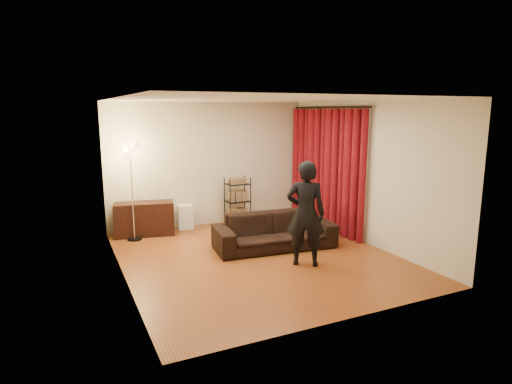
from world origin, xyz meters
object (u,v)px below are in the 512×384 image
wire_shelf (238,201)px  person (306,214)px  sofa (275,231)px  floor_lamp (132,192)px  media_cabinet (144,219)px  storage_boxes (186,217)px

wire_shelf → person: bearing=-98.8°
sofa → floor_lamp: (-2.28, 1.62, 0.64)m
wire_shelf → floor_lamp: (-2.29, -0.18, 0.43)m
person → floor_lamp: size_ratio=0.91×
media_cabinet → floor_lamp: bearing=-125.3°
person → media_cabinet: size_ratio=1.48×
wire_shelf → floor_lamp: 2.33m
person → media_cabinet: bearing=-18.7°
sofa → storage_boxes: bearing=126.0°
wire_shelf → media_cabinet: bearing=168.7°
storage_boxes → floor_lamp: size_ratio=0.28×
person → floor_lamp: floor_lamp is taller
person → sofa: bearing=-51.6°
sofa → person: 1.13m
media_cabinet → floor_lamp: (-0.25, -0.23, 0.62)m
sofa → wire_shelf: (0.01, 1.80, 0.21)m
person → media_cabinet: (-2.08, 2.84, -0.53)m
person → storage_boxes: 3.25m
person → storage_boxes: bearing=-33.0°
sofa → wire_shelf: bearing=95.8°
person → storage_boxes: size_ratio=3.27×
media_cabinet → wire_shelf: (2.04, -0.06, 0.19)m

